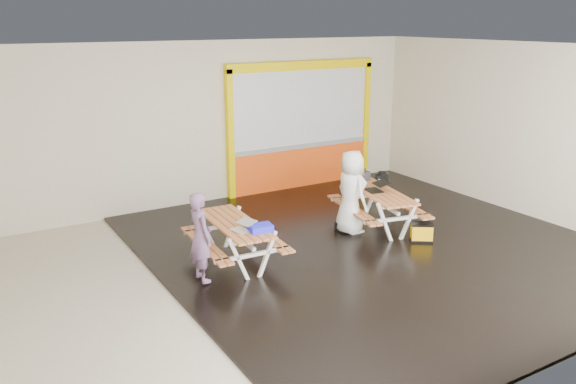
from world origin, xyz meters
TOP-DOWN VIEW (x-y plane):
  - room at (0.00, 0.00)m, footprint 10.02×8.02m
  - deck at (1.25, 0.00)m, footprint 7.50×7.98m
  - kiosk at (2.20, 3.93)m, footprint 3.88×0.16m
  - picnic_table_left at (-1.20, 0.60)m, footprint 1.36×1.93m
  - picnic_table_right at (1.91, 0.72)m, footprint 1.67×2.15m
  - person_left at (-1.96, 0.19)m, footprint 0.36×0.53m
  - person_right at (1.32, 0.80)m, footprint 0.52×0.79m
  - laptop_left at (-1.25, 0.21)m, footprint 0.41×0.38m
  - laptop_right at (1.89, 0.77)m, footprint 0.47×0.43m
  - blue_pouch at (-1.03, 0.02)m, footprint 0.38×0.29m
  - toolbox at (2.03, 1.50)m, footprint 0.42×0.22m
  - backpack at (2.53, 1.37)m, footprint 0.29×0.26m
  - dark_case at (1.31, 0.89)m, footprint 0.38×0.29m
  - fluke_bag at (2.11, -0.28)m, footprint 0.47×0.43m

SIDE VIEW (x-z plane):
  - deck at x=1.25m, z-range 0.00..0.05m
  - dark_case at x=1.31m, z-range 0.05..0.19m
  - fluke_bag at x=2.11m, z-range 0.04..0.38m
  - picnic_table_left at x=-1.20m, z-range 0.20..0.94m
  - picnic_table_right at x=1.91m, z-range 0.21..0.98m
  - backpack at x=2.53m, z-range 0.51..0.92m
  - person_left at x=-1.96m, z-range 0.08..1.48m
  - laptop_left at x=-1.25m, z-range 0.72..0.87m
  - blue_pouch at x=-1.03m, z-range 0.75..0.85m
  - person_right at x=1.32m, z-range 0.01..1.61m
  - laptop_right at x=1.89m, z-range 0.74..0.91m
  - toolbox at x=2.03m, z-range 0.75..0.99m
  - kiosk at x=2.20m, z-range -0.06..2.94m
  - room at x=0.00m, z-range -0.01..3.51m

